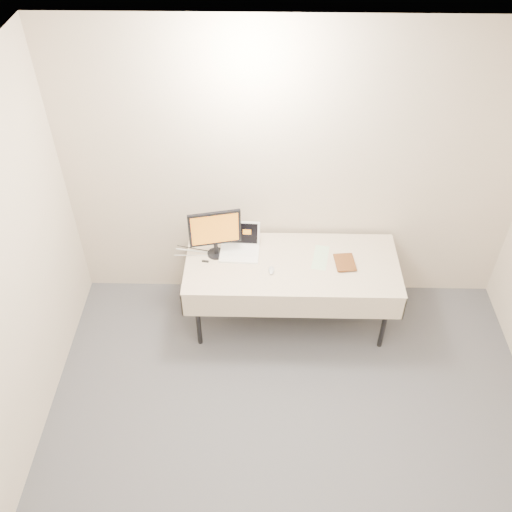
{
  "coord_description": "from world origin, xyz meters",
  "views": [
    {
      "loc": [
        -0.24,
        -1.59,
        4.1
      ],
      "look_at": [
        -0.31,
        1.99,
        0.86
      ],
      "focal_mm": 40.0,
      "sensor_mm": 36.0,
      "label": 1
    }
  ],
  "objects_px": {
    "laptop": "(240,245)",
    "monitor": "(215,231)",
    "book": "(336,254)",
    "table": "(292,268)"
  },
  "relations": [
    {
      "from": "laptop",
      "to": "monitor",
      "type": "xyz_separation_m",
      "value": [
        -0.21,
        -0.06,
        0.21
      ]
    },
    {
      "from": "laptop",
      "to": "monitor",
      "type": "bearing_deg",
      "value": -161.16
    },
    {
      "from": "table",
      "to": "monitor",
      "type": "height_order",
      "value": "monitor"
    },
    {
      "from": "laptop",
      "to": "book",
      "type": "bearing_deg",
      "value": -8.75
    },
    {
      "from": "laptop",
      "to": "book",
      "type": "relative_size",
      "value": 1.57
    },
    {
      "from": "laptop",
      "to": "monitor",
      "type": "relative_size",
      "value": 0.77
    },
    {
      "from": "table",
      "to": "monitor",
      "type": "distance_m",
      "value": 0.75
    },
    {
      "from": "monitor",
      "to": "book",
      "type": "relative_size",
      "value": 2.04
    },
    {
      "from": "table",
      "to": "book",
      "type": "height_order",
      "value": "book"
    },
    {
      "from": "monitor",
      "to": "laptop",
      "type": "bearing_deg",
      "value": 3.64
    }
  ]
}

